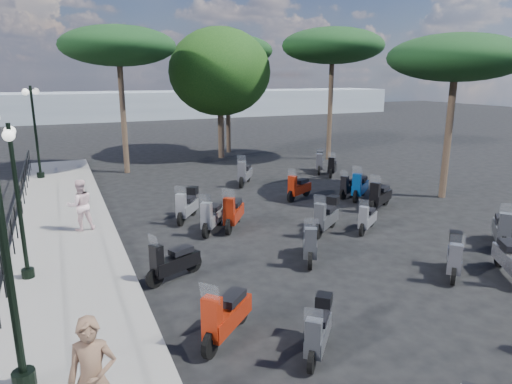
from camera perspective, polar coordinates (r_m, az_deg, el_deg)
name	(u,v)px	position (r m, az deg, el deg)	size (l,w,h in m)	color
ground	(327,260)	(12.72, 8.92, -8.41)	(120.00, 120.00, 0.00)	black
sidewalk	(67,256)	(13.69, -22.54, -7.36)	(3.00, 30.00, 0.15)	slate
railing	(9,236)	(13.30, -28.46, -4.89)	(0.04, 26.04, 1.10)	black
lamp_post_0	(3,234)	(7.51, -29.08, -4.63)	(0.38, 1.31, 4.44)	black
lamp_post_1	(17,193)	(11.86, -27.69, -0.06)	(0.30, 1.10, 3.72)	black
lamp_post_2	(35,126)	(23.68, -25.91, 7.41)	(0.69, 1.18, 4.28)	black
woman	(93,380)	(6.79, -19.70, -21.23)	(0.64, 0.42, 1.77)	brown
pedestrian_far	(80,205)	(15.24, -21.10, -1.53)	(0.79, 0.62, 1.63)	silver
scooter_2	(226,316)	(8.90, -3.81, -15.25)	(1.40, 1.29, 1.43)	black
scooter_3	(173,262)	(11.44, -10.32, -8.66)	(1.56, 0.87, 1.33)	black
scooter_4	(187,206)	(15.91, -8.60, -1.72)	(1.15, 1.49, 1.38)	black
scooter_6	(318,331)	(8.60, 7.78, -16.84)	(1.11, 1.22, 1.20)	black
scooter_7	(310,244)	(12.45, 6.77, -6.45)	(1.01, 1.57, 1.39)	black
scooter_8	(212,217)	(14.65, -5.54, -3.16)	(1.16, 1.49, 1.41)	black
scooter_9	(233,213)	(14.92, -2.87, -2.67)	(1.17, 1.61, 1.49)	black
scooter_10	(245,174)	(20.82, -1.43, 2.29)	(1.20, 1.60, 1.50)	black
scooter_13	(512,259)	(12.96, 29.33, -7.32)	(1.09, 1.62, 1.46)	black
scooter_14	(367,219)	(15.07, 13.71, -3.32)	(1.25, 0.99, 1.19)	black
scooter_15	(326,217)	(14.66, 8.75, -3.09)	(1.49, 1.22, 1.40)	black
scooter_16	(299,188)	(18.48, 5.34, 0.50)	(1.52, 0.98, 1.35)	black
scooter_19	(454,257)	(12.53, 23.54, -7.49)	(1.27, 1.22, 1.28)	black
scooter_20	(360,187)	(18.87, 12.83, 0.63)	(1.48, 1.30, 1.48)	black
scooter_21	(332,167)	(22.99, 9.50, 3.09)	(1.11, 1.34, 1.31)	black
scooter_24	(502,230)	(15.19, 28.37, -4.16)	(1.42, 1.36, 1.47)	black
scooter_25	(380,197)	(17.61, 15.21, -0.55)	(1.61, 1.07, 1.44)	black
scooter_26	(350,187)	(19.14, 11.63, 0.60)	(1.42, 0.80, 1.21)	black
scooter_27	(320,163)	(23.77, 7.95, 3.65)	(1.08, 1.50, 1.35)	black
broadleaf_tree	(220,72)	(27.54, -4.54, 14.74)	(5.96, 5.96, 7.60)	#38281E
pine_0	(227,51)	(29.61, -3.62, 17.18)	(5.67, 5.67, 7.35)	#38281E
pine_1	(333,46)	(27.28, 9.55, 17.54)	(5.77, 5.77, 7.50)	#38281E
pine_2	(118,46)	(24.08, -16.84, 17.02)	(5.55, 5.55, 7.23)	#38281E
pine_3	(456,58)	(19.77, 23.75, 15.05)	(5.22, 5.22, 6.45)	#38281E
distant_hills	(115,106)	(55.29, -17.27, 10.28)	(70.00, 8.00, 3.00)	gray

